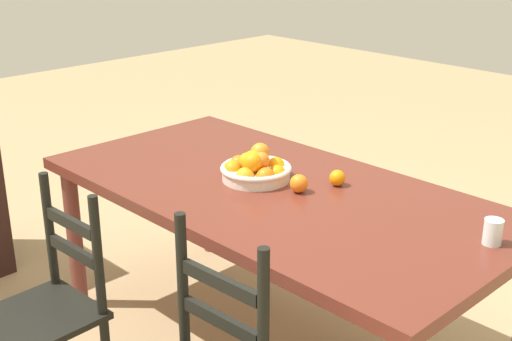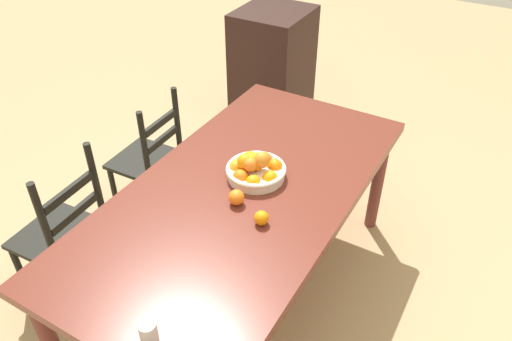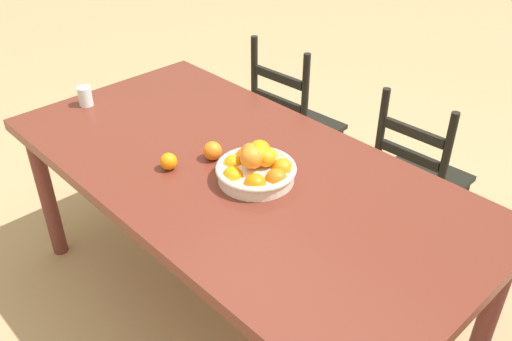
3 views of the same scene
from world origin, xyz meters
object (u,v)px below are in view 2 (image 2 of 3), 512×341
at_px(chair_near_window, 150,162).
at_px(fruit_bowl, 255,169).
at_px(orange_loose_0, 236,197).
at_px(chair_by_cabinet, 65,236).
at_px(orange_loose_1, 261,218).
at_px(drinking_glass, 148,332).
at_px(dining_table, 242,201).
at_px(cabinet, 273,71).

distance_m(chair_near_window, fruit_bowl, 0.99).
bearing_deg(orange_loose_0, chair_by_cabinet, 112.45).
xyz_separation_m(orange_loose_1, drinking_glass, (-0.71, 0.04, 0.01)).
distance_m(orange_loose_1, drinking_glass, 0.71).
bearing_deg(chair_by_cabinet, orange_loose_1, 102.75).
relative_size(dining_table, orange_loose_1, 30.08).
bearing_deg(drinking_glass, chair_by_cabinet, 66.98).
distance_m(chair_by_cabinet, cabinet, 2.19).
height_order(orange_loose_1, drinking_glass, drinking_glass).
bearing_deg(chair_near_window, drinking_glass, 39.16).
relative_size(fruit_bowl, orange_loose_0, 4.04).
xyz_separation_m(chair_by_cabinet, drinking_glass, (-0.42, -0.98, 0.38)).
height_order(chair_near_window, cabinet, cabinet).
distance_m(dining_table, chair_near_window, 0.97).
distance_m(chair_near_window, chair_by_cabinet, 0.76).
distance_m(cabinet, orange_loose_1, 2.15).
xyz_separation_m(fruit_bowl, orange_loose_0, (-0.22, -0.03, -0.01)).
distance_m(chair_by_cabinet, orange_loose_0, 1.00).
xyz_separation_m(dining_table, cabinet, (1.73, 0.77, -0.19)).
height_order(cabinet, orange_loose_1, cabinet).
height_order(dining_table, cabinet, cabinet).
bearing_deg(chair_by_cabinet, orange_loose_0, 109.23).
xyz_separation_m(chair_by_cabinet, fruit_bowl, (0.57, -0.83, 0.38)).
bearing_deg(orange_loose_1, orange_loose_0, 70.05).
height_order(dining_table, fruit_bowl, fruit_bowl).
bearing_deg(fruit_bowl, orange_loose_1, -145.27).
bearing_deg(orange_loose_0, fruit_bowl, 7.21).
bearing_deg(chair_near_window, fruit_bowl, 75.79).
xyz_separation_m(cabinet, orange_loose_0, (-1.84, -0.80, 0.31)).
xyz_separation_m(dining_table, drinking_glass, (-0.87, -0.16, 0.12)).
height_order(chair_by_cabinet, orange_loose_1, chair_by_cabinet).
distance_m(cabinet, fruit_bowl, 1.82).
bearing_deg(chair_near_window, orange_loose_0, 63.66).
bearing_deg(drinking_glass, fruit_bowl, 8.80).
xyz_separation_m(cabinet, fruit_bowl, (-1.61, -0.78, 0.32)).
bearing_deg(dining_table, orange_loose_1, -129.42).
height_order(chair_by_cabinet, orange_loose_0, chair_by_cabinet).
relative_size(orange_loose_1, drinking_glass, 0.74).
relative_size(chair_by_cabinet, orange_loose_1, 14.42).
bearing_deg(orange_loose_1, fruit_bowl, 34.73).
height_order(dining_table, orange_loose_1, orange_loose_1).
bearing_deg(dining_table, drinking_glass, -169.76).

